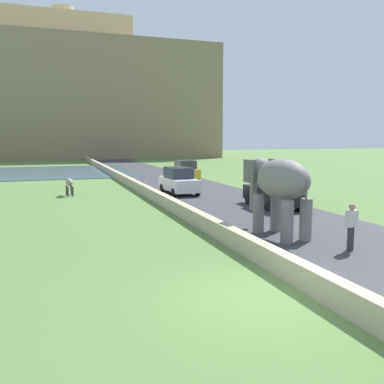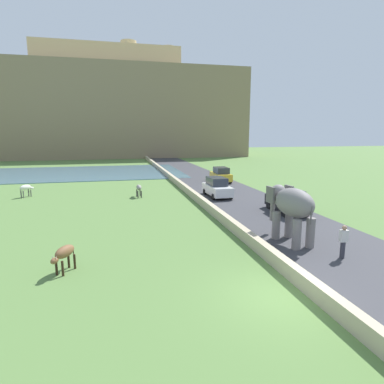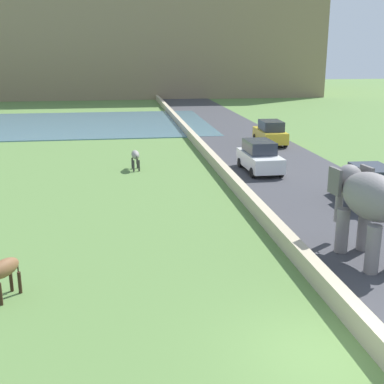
{
  "view_description": "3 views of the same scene",
  "coord_description": "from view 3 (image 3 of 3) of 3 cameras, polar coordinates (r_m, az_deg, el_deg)",
  "views": [
    {
      "loc": [
        -4.74,
        -8.43,
        3.77
      ],
      "look_at": [
        0.63,
        7.1,
        1.61
      ],
      "focal_mm": 38.79,
      "sensor_mm": 36.0,
      "label": 1
    },
    {
      "loc": [
        -5.53,
        -9.64,
        5.83
      ],
      "look_at": [
        -0.62,
        10.84,
        1.91
      ],
      "focal_mm": 30.01,
      "sensor_mm": 36.0,
      "label": 2
    },
    {
      "loc": [
        -4.49,
        -9.51,
        6.7
      ],
      "look_at": [
        -1.95,
        7.7,
        1.85
      ],
      "focal_mm": 47.49,
      "sensor_mm": 36.0,
      "label": 3
    }
  ],
  "objects": [
    {
      "name": "hill_distant",
      "position": [
        86.66,
        -9.85,
        17.84
      ],
      "size": [
        64.0,
        28.0,
        20.81
      ],
      "primitive_type": "cube",
      "color": "#897556",
      "rests_on": "ground"
    },
    {
      "name": "car_yellow",
      "position": [
        37.82,
        8.78,
        6.59
      ],
      "size": [
        1.91,
        4.06,
        1.8
      ],
      "color": "gold",
      "rests_on": "ground"
    },
    {
      "name": "barrier_wall",
      "position": [
        28.81,
        3.22,
        2.78
      ],
      "size": [
        0.4,
        110.0,
        0.64
      ],
      "primitive_type": "cube",
      "color": "tan",
      "rests_on": "ground"
    },
    {
      "name": "cow_brown",
      "position": [
        15.09,
        -20.49,
        -8.33
      ],
      "size": [
        1.0,
        1.36,
        1.15
      ],
      "color": "brown",
      "rests_on": "ground"
    },
    {
      "name": "lake",
      "position": [
        50.11,
        -19.4,
        7.09
      ],
      "size": [
        36.0,
        18.0,
        0.08
      ],
      "primitive_type": "cube",
      "color": "slate",
      "rests_on": "ground"
    },
    {
      "name": "road_surface",
      "position": [
        31.71,
        9.24,
        3.25
      ],
      "size": [
        7.0,
        120.0,
        0.06
      ],
      "primitive_type": "cube",
      "color": "#38383D",
      "rests_on": "ground"
    },
    {
      "name": "elephant",
      "position": [
        17.3,
        19.12,
        -0.93
      ],
      "size": [
        1.7,
        3.54,
        2.99
      ],
      "color": "slate",
      "rests_on": "ground"
    },
    {
      "name": "cow_grey",
      "position": [
        29.63,
        -6.39,
        4.08
      ],
      "size": [
        0.52,
        1.4,
        1.15
      ],
      "color": "gray",
      "rests_on": "ground"
    },
    {
      "name": "car_black",
      "position": [
        23.98,
        19.39,
        0.69
      ],
      "size": [
        1.9,
        4.06,
        1.8
      ],
      "color": "black",
      "rests_on": "ground"
    },
    {
      "name": "ground_plane",
      "position": [
        12.48,
        14.88,
        -17.49
      ],
      "size": [
        220.0,
        220.0,
        0.0
      ],
      "primitive_type": "plane",
      "color": "#567A3D"
    },
    {
      "name": "car_white",
      "position": [
        29.06,
        7.61,
        3.94
      ],
      "size": [
        1.87,
        4.04,
        1.8
      ],
      "color": "white",
      "rests_on": "ground"
    }
  ]
}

